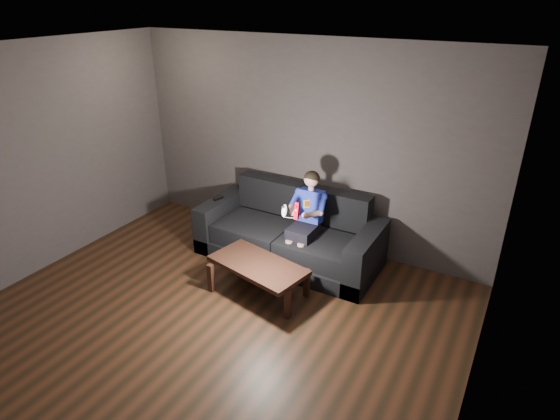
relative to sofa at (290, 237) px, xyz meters
The scene contains 11 objects.
floor 1.95m from the sofa, 92.43° to the right, with size 5.00×5.00×0.00m, color black.
back_wall 1.21m from the sofa, 98.15° to the left, with size 5.00×0.04×2.70m, color #3F3736.
left_wall 3.39m from the sofa, 143.26° to the right, with size 0.04×5.00×2.70m, color #3F3736.
right_wall 3.27m from the sofa, 38.56° to the right, with size 0.04×5.00×2.70m, color #3F3736.
ceiling 3.09m from the sofa, 92.43° to the right, with size 5.00×5.00×0.02m, color white.
sofa is the anchor object (origin of this frame).
child 0.52m from the sofa, 14.21° to the right, with size 0.45×0.55×1.11m.
wii_remote_red 0.90m from the sofa, 54.83° to the right, with size 0.05×0.07×0.20m.
nunchuk_white 0.81m from the sofa, 68.96° to the right, with size 0.07×0.10×0.16m.
wii_remote_black 1.10m from the sofa, behind, with size 0.07×0.15×0.03m.
coffee_table 0.90m from the sofa, 85.19° to the right, with size 1.20×0.77×0.40m.
Camera 1 is at (2.57, -2.75, 3.18)m, focal length 30.00 mm.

